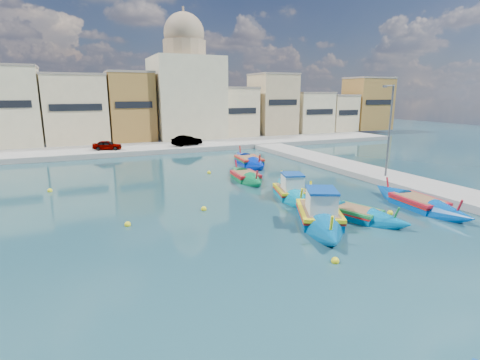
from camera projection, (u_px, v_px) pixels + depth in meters
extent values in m
plane|color=#113035|center=(217.00, 237.00, 19.53)|extent=(160.00, 160.00, 0.00)
cube|color=gray|center=(454.00, 195.00, 26.59)|extent=(4.00, 70.00, 0.50)
cube|color=gray|center=(129.00, 149.00, 47.94)|extent=(80.00, 8.00, 0.60)
cube|color=beige|center=(7.00, 108.00, 47.61)|extent=(7.88, 6.24, 9.89)
cube|color=gray|center=(1.00, 66.00, 46.46)|extent=(8.04, 6.37, 0.30)
cube|color=black|center=(2.00, 104.00, 44.68)|extent=(6.30, 0.10, 0.90)
cube|color=beige|center=(76.00, 110.00, 51.46)|extent=(7.88, 7.44, 8.99)
cube|color=gray|center=(73.00, 75.00, 50.41)|extent=(8.04, 7.59, 0.30)
cube|color=black|center=(76.00, 107.00, 48.00)|extent=(6.30, 0.10, 0.90)
cube|color=#A37333|center=(131.00, 108.00, 53.71)|extent=(6.17, 6.13, 9.43)
cube|color=gray|center=(129.00, 72.00, 52.61)|extent=(6.29, 6.26, 0.30)
cube|color=black|center=(134.00, 105.00, 50.83)|extent=(4.93, 0.10, 0.90)
cube|color=tan|center=(181.00, 118.00, 57.75)|extent=(7.31, 7.69, 6.05)
cube|color=gray|center=(180.00, 97.00, 57.04)|extent=(7.46, 7.85, 0.30)
cube|color=black|center=(188.00, 117.00, 54.22)|extent=(5.85, 0.10, 0.90)
cube|color=beige|center=(229.00, 112.00, 60.58)|extent=(7.54, 7.30, 7.41)
cube|color=gray|center=(229.00, 88.00, 59.71)|extent=(7.69, 7.45, 0.30)
cube|color=black|center=(238.00, 111.00, 57.20)|extent=(6.03, 0.10, 0.90)
cube|color=tan|center=(273.00, 105.00, 63.31)|extent=(6.36, 6.97, 9.63)
cube|color=gray|center=(273.00, 74.00, 62.19)|extent=(6.48, 7.11, 0.30)
cube|color=black|center=(283.00, 102.00, 60.05)|extent=(5.09, 0.10, 0.90)
cube|color=beige|center=(308.00, 113.00, 66.38)|extent=(6.63, 6.70, 6.65)
cube|color=gray|center=(309.00, 93.00, 65.60)|extent=(6.76, 6.83, 0.30)
cube|color=black|center=(320.00, 112.00, 63.28)|extent=(5.30, 0.10, 0.90)
cube|color=beige|center=(335.00, 113.00, 69.21)|extent=(5.08, 7.51, 6.20)
cube|color=gray|center=(336.00, 95.00, 68.47)|extent=(5.18, 7.66, 0.30)
cube|color=black|center=(349.00, 113.00, 65.76)|extent=(4.06, 0.10, 0.90)
cube|color=#A37333|center=(367.00, 104.00, 70.91)|extent=(7.79, 6.00, 9.33)
cube|color=gray|center=(369.00, 78.00, 69.82)|extent=(7.95, 6.12, 0.30)
cube|color=black|center=(379.00, 102.00, 68.09)|extent=(6.23, 0.10, 0.90)
cube|color=beige|center=(186.00, 98.00, 57.59)|extent=(10.00, 10.00, 12.00)
cylinder|color=#9E8466|center=(184.00, 49.00, 55.96)|extent=(6.40, 6.40, 2.40)
sphere|color=#9E8466|center=(184.00, 33.00, 55.47)|extent=(6.00, 6.00, 6.00)
cylinder|color=#9E8466|center=(183.00, 12.00, 54.81)|extent=(0.30, 0.30, 1.60)
cylinder|color=#595B60|center=(389.00, 134.00, 30.88)|extent=(0.16, 0.16, 8.00)
cylinder|color=#595B60|center=(390.00, 86.00, 29.84)|extent=(1.00, 0.10, 0.10)
cube|color=#595B60|center=(385.00, 86.00, 29.66)|extent=(0.35, 0.15, 0.18)
imported|color=#4C1919|center=(107.00, 145.00, 45.32)|extent=(3.63, 2.40, 1.15)
imported|color=#4C1919|center=(187.00, 140.00, 49.25)|extent=(4.23, 2.44, 1.32)
cube|color=#005896|center=(319.00, 218.00, 21.87)|extent=(3.68, 4.45, 1.09)
cone|color=#005896|center=(311.00, 201.00, 24.98)|extent=(3.53, 4.16, 2.79)
cone|color=#005896|center=(329.00, 237.00, 18.73)|extent=(3.53, 4.16, 2.79)
cube|color=yellow|center=(319.00, 210.00, 21.76)|extent=(3.85, 4.67, 0.20)
cube|color=red|center=(319.00, 213.00, 21.81)|extent=(3.81, 4.56, 0.11)
cube|color=olive|center=(319.00, 209.00, 21.74)|extent=(3.23, 3.98, 0.07)
cylinder|color=yellow|center=(311.00, 190.00, 25.13)|extent=(0.37, 0.53, 1.18)
cylinder|color=yellow|center=(331.00, 226.00, 18.26)|extent=(0.37, 0.53, 1.18)
cube|color=white|center=(321.00, 202.00, 21.06)|extent=(2.24, 2.45, 1.20)
cube|color=#0F47A5|center=(322.00, 190.00, 20.91)|extent=(2.38, 2.61, 0.13)
cube|color=#007DA1|center=(290.00, 194.00, 27.06)|extent=(2.69, 3.44, 0.95)
cone|color=#007DA1|center=(282.00, 185.00, 29.46)|extent=(2.63, 3.24, 2.36)
cone|color=#007DA1|center=(300.00, 203.00, 24.63)|extent=(2.63, 3.24, 2.36)
cube|color=yellow|center=(290.00, 189.00, 26.97)|extent=(2.81, 3.62, 0.17)
cube|color=red|center=(290.00, 191.00, 27.01)|extent=(2.80, 3.52, 0.09)
cube|color=olive|center=(291.00, 188.00, 26.95)|extent=(2.34, 3.09, 0.06)
cylinder|color=yellow|center=(282.00, 177.00, 29.56)|extent=(0.26, 0.47, 1.03)
cylinder|color=yellow|center=(301.00, 195.00, 24.26)|extent=(0.26, 0.47, 1.03)
cube|color=white|center=(292.00, 182.00, 26.41)|extent=(1.72, 1.86, 1.04)
cube|color=#0F47A5|center=(293.00, 174.00, 26.28)|extent=(1.82, 1.98, 0.11)
cube|color=#0023AD|center=(249.00, 162.00, 39.52)|extent=(2.56, 3.76, 1.07)
cone|color=#0023AD|center=(241.00, 157.00, 42.22)|extent=(2.52, 3.50, 2.69)
cone|color=#0023AD|center=(258.00, 167.00, 36.79)|extent=(2.52, 3.50, 2.69)
cube|color=red|center=(249.00, 158.00, 39.41)|extent=(2.66, 3.96, 0.19)
cube|color=#197F33|center=(249.00, 160.00, 39.46)|extent=(2.67, 3.84, 0.11)
cube|color=olive|center=(249.00, 157.00, 39.39)|extent=(2.20, 3.40, 0.06)
cylinder|color=red|center=(240.00, 151.00, 42.33)|extent=(0.21, 0.52, 1.16)
cylinder|color=red|center=(259.00, 160.00, 36.36)|extent=(0.21, 0.52, 1.16)
cube|color=#0A6E3C|center=(246.00, 178.00, 32.32)|extent=(2.08, 2.95, 0.93)
cone|color=#0A6E3C|center=(237.00, 172.00, 34.44)|extent=(2.07, 2.78, 2.29)
cone|color=#0A6E3C|center=(255.00, 183.00, 30.17)|extent=(2.07, 2.78, 2.29)
cube|color=#AF121C|center=(246.00, 173.00, 32.23)|extent=(2.17, 3.11, 0.17)
cube|color=red|center=(246.00, 175.00, 32.26)|extent=(2.18, 3.01, 0.09)
cube|color=olive|center=(246.00, 173.00, 32.21)|extent=(1.78, 2.67, 0.06)
cylinder|color=#AF121C|center=(236.00, 165.00, 34.51)|extent=(0.17, 0.45, 1.01)
cylinder|color=#AF121C|center=(257.00, 177.00, 29.82)|extent=(0.17, 0.45, 1.01)
cube|color=#0048A3|center=(418.00, 205.00, 24.48)|extent=(2.23, 3.46, 0.97)
cone|color=#0048A3|center=(390.00, 194.00, 26.99)|extent=(2.21, 3.20, 2.45)
cone|color=#0048A3|center=(454.00, 217.00, 21.96)|extent=(2.21, 3.20, 2.45)
cube|color=red|center=(419.00, 199.00, 24.39)|extent=(2.32, 3.65, 0.17)
cube|color=red|center=(419.00, 201.00, 24.43)|extent=(2.33, 3.53, 0.10)
cube|color=olive|center=(419.00, 198.00, 24.37)|extent=(1.91, 3.13, 0.06)
cylinder|color=red|center=(388.00, 184.00, 27.10)|extent=(0.18, 0.47, 1.05)
cylinder|color=red|center=(459.00, 208.00, 21.57)|extent=(0.18, 0.47, 1.05)
cube|color=#006BA4|center=(355.00, 215.00, 22.44)|extent=(2.52, 3.11, 0.87)
cone|color=#006BA4|center=(324.00, 206.00, 24.02)|extent=(2.46, 2.94, 2.16)
cone|color=#006BA4|center=(391.00, 224.00, 20.84)|extent=(2.46, 2.94, 2.16)
cube|color=#177735|center=(356.00, 209.00, 22.35)|extent=(2.63, 3.27, 0.16)
cube|color=red|center=(355.00, 212.00, 22.39)|extent=(2.62, 3.18, 0.09)
cube|color=olive|center=(356.00, 208.00, 22.34)|extent=(2.19, 2.79, 0.05)
cylinder|color=#177735|center=(322.00, 197.00, 24.05)|extent=(0.25, 0.43, 0.95)
cylinder|color=#177735|center=(396.00, 215.00, 20.55)|extent=(0.25, 0.43, 0.95)
sphere|color=yellow|center=(128.00, 224.00, 21.13)|extent=(0.36, 0.36, 0.36)
sphere|color=yellow|center=(204.00, 209.00, 23.96)|extent=(0.36, 0.36, 0.36)
sphere|color=yellow|center=(209.00, 173.00, 34.95)|extent=(0.36, 0.36, 0.36)
sphere|color=yellow|center=(50.00, 191.00, 28.46)|extent=(0.36, 0.36, 0.36)
sphere|color=yellow|center=(390.00, 213.00, 23.14)|extent=(0.36, 0.36, 0.36)
sphere|color=yellow|center=(335.00, 261.00, 16.53)|extent=(0.36, 0.36, 0.36)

